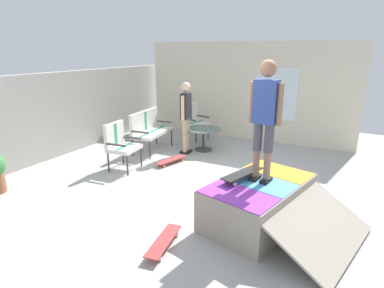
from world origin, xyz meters
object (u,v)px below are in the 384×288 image
(skate_ramp, at_px, (261,202))
(patio_table, at_px, (203,135))
(patio_bench, at_px, (149,127))
(skateboard_by_bench, at_px, (171,160))
(patio_chair_by_wall, at_px, (119,142))
(patio_chair_near_house, at_px, (193,118))
(person_watching, at_px, (186,112))
(person_skater, at_px, (265,113))
(skateboard_spare, at_px, (164,241))
(skateboard_on_ramp, at_px, (243,174))

(skate_ramp, distance_m, patio_table, 3.60)
(patio_bench, xyz_separation_m, skateboard_by_bench, (-0.59, -1.01, -0.53))
(patio_chair_by_wall, xyz_separation_m, patio_table, (2.03, -1.00, -0.21))
(patio_chair_near_house, height_order, patio_table, patio_chair_near_house)
(patio_chair_by_wall, relative_size, patio_table, 1.13)
(patio_chair_by_wall, relative_size, person_watching, 0.58)
(patio_chair_by_wall, height_order, person_skater, person_skater)
(skate_ramp, distance_m, patio_bench, 4.11)
(skateboard_spare, relative_size, skateboard_on_ramp, 1.00)
(patio_chair_by_wall, distance_m, skateboard_by_bench, 1.23)
(patio_chair_by_wall, relative_size, skateboard_spare, 1.24)
(person_watching, xyz_separation_m, skateboard_spare, (-3.58, -1.65, -0.95))
(patio_bench, bearing_deg, person_watching, -74.19)
(patio_chair_by_wall, relative_size, skateboard_on_ramp, 1.24)
(patio_table, bearing_deg, patio_chair_near_house, 42.11)
(person_watching, bearing_deg, patio_bench, 105.81)
(person_skater, xyz_separation_m, skateboard_on_ramp, (-0.07, 0.25, -0.93))
(patio_chair_near_house, xyz_separation_m, person_skater, (-3.52, -2.98, 1.05))
(patio_table, distance_m, person_skater, 3.75)
(skateboard_on_ramp, bearing_deg, person_skater, -74.35)
(patio_chair_by_wall, bearing_deg, skateboard_spare, -129.52)
(skateboard_spare, bearing_deg, skateboard_by_bench, 29.85)
(person_skater, bearing_deg, skateboard_on_ramp, 105.65)
(patio_bench, relative_size, person_watching, 0.74)
(patio_bench, bearing_deg, skateboard_on_ramp, -123.45)
(patio_chair_near_house, distance_m, person_skater, 4.73)
(patio_table, height_order, person_skater, person_skater)
(person_skater, height_order, skateboard_by_bench, person_skater)
(patio_chair_near_house, distance_m, patio_table, 1.10)
(patio_chair_near_house, relative_size, person_watching, 0.58)
(skate_ramp, relative_size, patio_bench, 1.73)
(patio_chair_near_house, bearing_deg, skateboard_on_ramp, -142.81)
(person_watching, relative_size, skateboard_by_bench, 2.14)
(skateboard_by_bench, bearing_deg, patio_chair_near_house, 14.10)
(patio_bench, distance_m, person_watching, 1.05)
(patio_chair_near_house, distance_m, patio_chair_by_wall, 2.85)
(patio_chair_near_house, bearing_deg, patio_table, -137.89)
(person_watching, distance_m, person_skater, 3.50)
(skate_ramp, bearing_deg, patio_bench, 59.01)
(patio_bench, bearing_deg, person_skater, -120.61)
(patio_chair_by_wall, xyz_separation_m, skateboard_on_ramp, (-0.76, -3.00, 0.12))
(skateboard_on_ramp, bearing_deg, patio_table, 35.64)
(patio_bench, height_order, skateboard_spare, patio_bench)
(patio_chair_by_wall, distance_m, patio_table, 2.28)
(skateboard_on_ramp, bearing_deg, patio_bench, 56.55)
(patio_chair_by_wall, bearing_deg, person_skater, -101.88)
(skateboard_by_bench, bearing_deg, person_skater, -120.76)
(patio_chair_near_house, distance_m, person_watching, 1.34)
(patio_bench, xyz_separation_m, person_skater, (-2.05, -3.47, 1.04))
(patio_bench, relative_size, skateboard_on_ramp, 1.57)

